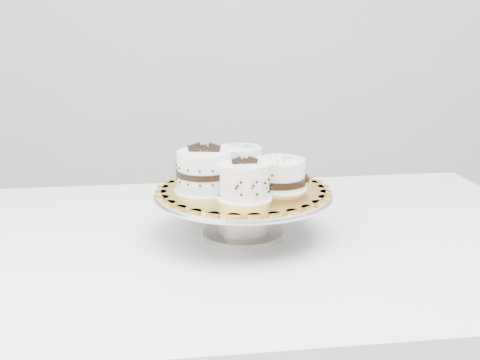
{
  "coord_description": "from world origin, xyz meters",
  "views": [
    {
      "loc": [
        -0.15,
        -0.89,
        1.19
      ],
      "look_at": [
        -0.02,
        0.25,
        0.87
      ],
      "focal_mm": 45.0,
      "sensor_mm": 36.0,
      "label": 1
    }
  ],
  "objects": [
    {
      "name": "table",
      "position": [
        0.01,
        0.26,
        0.68
      ],
      "size": [
        1.32,
        0.89,
        0.75
      ],
      "rotation": [
        0.0,
        0.0,
        0.02
      ],
      "color": "white",
      "rests_on": "floor"
    },
    {
      "name": "cake_ribbon",
      "position": [
        0.06,
        0.26,
        0.88
      ],
      "size": [
        0.12,
        0.12,
        0.06
      ],
      "rotation": [
        0.0,
        0.0,
        0.1
      ],
      "color": "white",
      "rests_on": "cake_board"
    },
    {
      "name": "cake_banded",
      "position": [
        -0.09,
        0.26,
        0.89
      ],
      "size": [
        0.13,
        0.13,
        0.1
      ],
      "rotation": [
        0.0,
        0.0,
        -0.17
      ],
      "color": "white",
      "rests_on": "cake_board"
    },
    {
      "name": "cake_swirl",
      "position": [
        -0.02,
        0.19,
        0.88
      ],
      "size": [
        0.11,
        0.11,
        0.08
      ],
      "rotation": [
        0.0,
        0.0,
        0.02
      ],
      "color": "white",
      "rests_on": "cake_board"
    },
    {
      "name": "cake_stand",
      "position": [
        -0.01,
        0.26,
        0.82
      ],
      "size": [
        0.36,
        0.36,
        0.1
      ],
      "color": "gray",
      "rests_on": "table"
    },
    {
      "name": "cake_dots",
      "position": [
        -0.01,
        0.34,
        0.89
      ],
      "size": [
        0.12,
        0.12,
        0.07
      ],
      "rotation": [
        0.0,
        0.0,
        0.38
      ],
      "color": "white",
      "rests_on": "cake_board"
    },
    {
      "name": "cake_board",
      "position": [
        -0.01,
        0.26,
        0.85
      ],
      "size": [
        0.38,
        0.38,
        0.0
      ],
      "primitive_type": "cylinder",
      "rotation": [
        0.0,
        0.0,
        -0.15
      ],
      "color": "gold",
      "rests_on": "cake_stand"
    }
  ]
}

